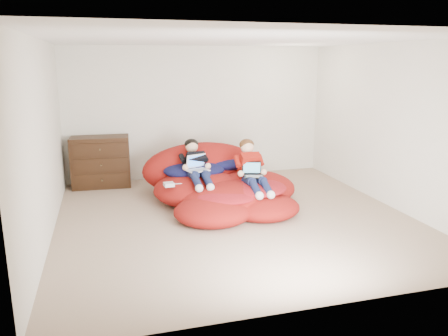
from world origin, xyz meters
TOP-DOWN VIEW (x-y plane):
  - room_shell at (0.00, 0.00)m, footprint 5.10×5.10m
  - dresser at (-1.85, 2.23)m, footprint 1.04×0.60m
  - beanbag_pile at (-0.01, 0.80)m, footprint 2.42×2.47m
  - cream_pillow at (-0.45, 1.57)m, footprint 0.44×0.28m
  - older_boy at (-0.40, 0.86)m, footprint 0.33×1.12m
  - younger_boy at (0.39, 0.43)m, footprint 0.31×1.04m
  - laptop_white at (-0.40, 0.75)m, footprint 0.38×0.37m
  - laptop_black at (0.39, 0.36)m, footprint 0.34×0.32m
  - power_adapter at (-0.87, 0.54)m, footprint 0.16×0.16m

SIDE VIEW (x-z plane):
  - room_shell at x=0.00m, z-range -1.17..1.60m
  - beanbag_pile at x=-0.01m, z-range -0.19..0.74m
  - power_adapter at x=-0.87m, z-range 0.39..0.45m
  - dresser at x=-1.85m, z-range 0.00..0.92m
  - laptop_black at x=0.39m, z-range 0.45..0.67m
  - cream_pillow at x=-0.45m, z-range 0.48..0.76m
  - laptop_white at x=-0.40m, z-range 0.51..0.74m
  - younger_boy at x=0.39m, z-range 0.27..1.00m
  - older_boy at x=-0.40m, z-range 0.34..0.96m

